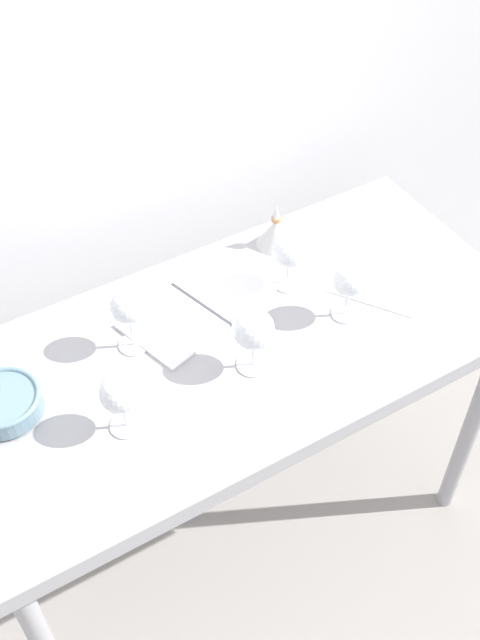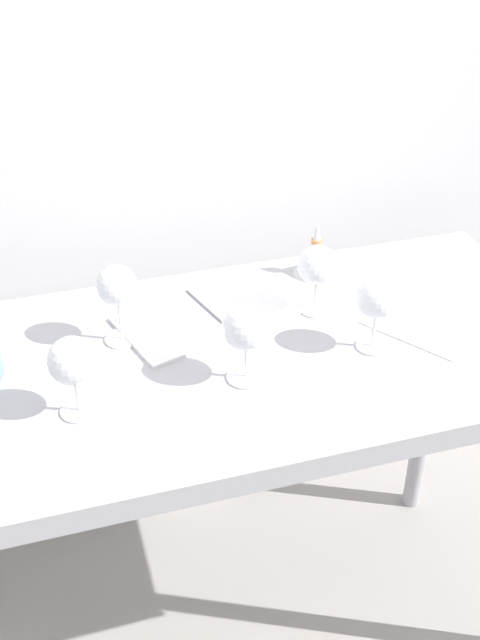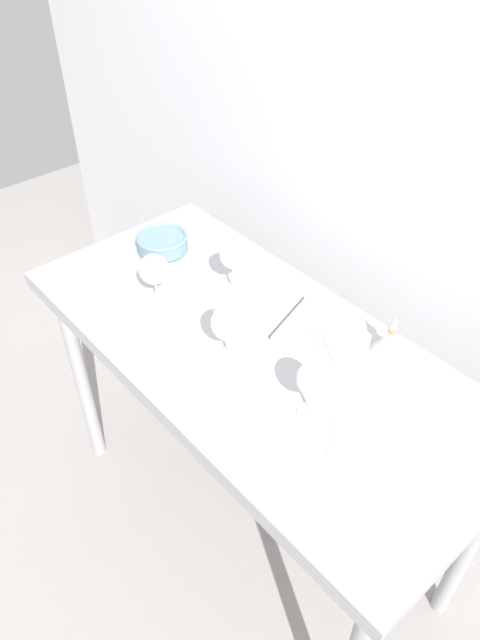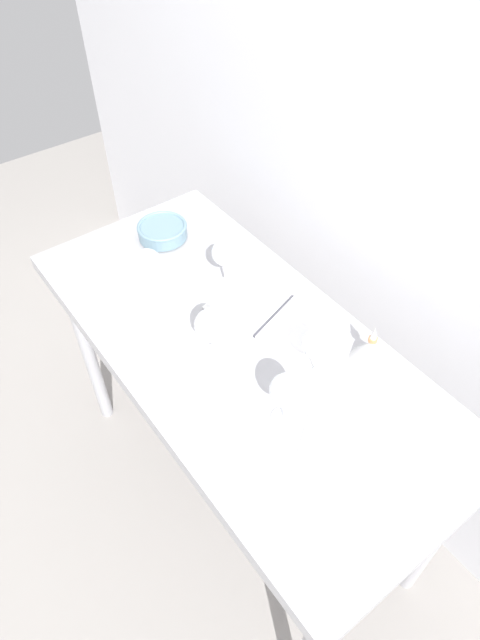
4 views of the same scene
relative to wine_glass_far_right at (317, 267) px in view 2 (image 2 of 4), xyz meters
The scene contains 11 objects.
ground_plane 1.03m from the wine_glass_far_right, 156.40° to the right, with size 6.00×6.00×0.00m, color gray.
back_wall 0.54m from the wine_glass_far_right, 117.63° to the left, with size 3.80×0.04×2.60m, color silver.
steel_counter 0.31m from the wine_glass_far_right, 155.02° to the right, with size 1.40×0.65×0.90m.
wine_glass_far_right is the anchor object (origin of this frame).
wine_glass_near_center 0.27m from the wine_glass_far_right, 138.69° to the right, with size 0.09×0.09×0.17m.
wine_glass_near_left 0.56m from the wine_glass_far_right, 160.28° to the right, with size 0.09×0.09×0.16m.
wine_glass_far_left 0.42m from the wine_glass_far_right, behind, with size 0.08×0.08×0.17m.
wine_glass_near_right 0.17m from the wine_glass_far_right, 68.33° to the right, with size 0.08×0.08×0.16m.
open_notebook 0.25m from the wine_glass_far_right, 168.83° to the left, with size 0.42×0.30×0.01m.
tasting_sheet_upper 0.26m from the wine_glass_far_right, 26.12° to the right, with size 0.20×0.21×0.00m, color white.
decanter_funnel 0.17m from the wine_glass_far_right, 68.99° to the left, with size 0.10×0.10×0.13m.
Camera 2 is at (-0.35, -1.22, 1.84)m, focal length 44.50 mm.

